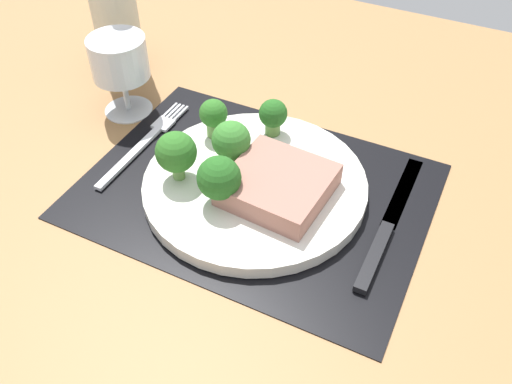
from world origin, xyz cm
name	(u,v)px	position (x,y,z in cm)	size (l,w,h in cm)	color
ground_plane	(255,200)	(0.00, 0.00, -1.50)	(140.00, 110.00, 3.00)	#996D42
placemat	(255,190)	(0.00, 0.00, 0.15)	(40.59, 30.17, 0.30)	black
plate	(255,185)	(0.00, 0.00, 1.10)	(26.61, 26.61, 1.60)	silver
steak	(278,185)	(3.40, -0.92, 3.29)	(11.03, 10.87, 2.79)	#9E6B5B
broccoli_near_fork	(231,141)	(-4.00, 1.74, 5.14)	(4.70, 4.70, 5.66)	#6B994C
broccoli_front_edge	(214,115)	(-8.42, 5.30, 5.03)	(3.59, 3.59, 5.27)	#6B994C
broccoli_center	(219,179)	(-1.91, -4.95, 5.36)	(4.95, 4.95, 6.06)	#5B8942
broccoli_near_steak	(176,153)	(-8.26, -3.57, 5.68)	(4.82, 4.82, 6.29)	#6B994C
broccoli_back_left	(273,115)	(-1.91, 9.04, 4.76)	(3.66, 3.66, 4.94)	#5B8942
fork	(145,142)	(-16.87, 1.42, 0.55)	(2.40, 19.20, 0.50)	silver
knife	(386,229)	(16.05, 0.53, 0.60)	(1.80, 23.00, 0.80)	black
wine_glass	(120,63)	(-23.53, 6.99, 7.66)	(7.70, 7.70, 11.17)	silver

